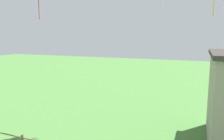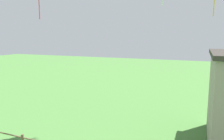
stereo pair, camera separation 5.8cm
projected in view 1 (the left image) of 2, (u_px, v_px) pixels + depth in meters
The scene contains 0 objects.
Camera 1 is at (4.22, -2.32, 6.42)m, focal length 35.00 mm.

